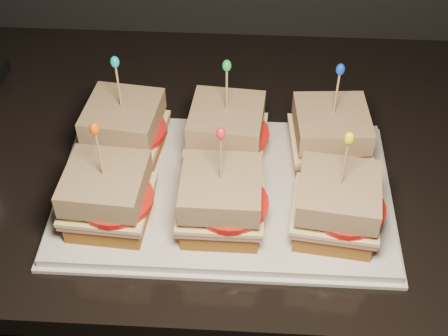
{
  "coord_description": "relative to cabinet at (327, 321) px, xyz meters",
  "views": [
    {
      "loc": [
        -0.57,
        0.98,
        1.6
      ],
      "look_at": [
        -0.61,
        1.58,
        1.0
      ],
      "focal_mm": 50.0,
      "sensor_mm": 36.0,
      "label": 1
    }
  ],
  "objects": [
    {
      "name": "sandwich_3_tomato",
      "position": [
        -0.35,
        -0.18,
        0.55
      ],
      "size": [
        0.1,
        0.1,
        0.01
      ],
      "primitive_type": "cylinder",
      "color": "red",
      "rests_on": "sandwich_3_cheese"
    },
    {
      "name": "sandwich_3_cheese",
      "position": [
        -0.36,
        -0.17,
        0.55
      ],
      "size": [
        0.12,
        0.11,
        0.01
      ],
      "primitive_type": "cube",
      "rotation": [
        0.0,
        0.0,
        -0.07
      ],
      "color": "#FFF09C",
      "rests_on": "sandwich_3_ham"
    },
    {
      "name": "sandwich_5_cheese",
      "position": [
        -0.06,
        -0.17,
        0.55
      ],
      "size": [
        0.12,
        0.12,
        0.01
      ],
      "primitive_type": "cube",
      "rotation": [
        0.0,
        0.0,
        -0.12
      ],
      "color": "#FFF09C",
      "rests_on": "sandwich_5_ham"
    },
    {
      "name": "sandwich_5_ham",
      "position": [
        -0.06,
        -0.17,
        0.54
      ],
      "size": [
        0.12,
        0.12,
        0.01
      ],
      "primitive_type": "cube",
      "rotation": [
        0.0,
        0.0,
        -0.12
      ],
      "color": "#C1655F",
      "rests_on": "sandwich_5_bread_bot"
    },
    {
      "name": "sandwich_4_tomato",
      "position": [
        -0.2,
        -0.18,
        0.55
      ],
      "size": [
        0.1,
        0.1,
        0.01
      ],
      "primitive_type": "cylinder",
      "color": "red",
      "rests_on": "sandwich_4_cheese"
    },
    {
      "name": "sandwich_4_bread_top",
      "position": [
        -0.21,
        -0.17,
        0.58
      ],
      "size": [
        0.1,
        0.1,
        0.03
      ],
      "primitive_type": "cube",
      "rotation": [
        0.0,
        0.0,
        -0.01
      ],
      "color": "brown",
      "rests_on": "sandwich_4_tomato"
    },
    {
      "name": "sandwich_5_tomato",
      "position": [
        -0.05,
        -0.18,
        0.55
      ],
      "size": [
        0.1,
        0.1,
        0.01
      ],
      "primitive_type": "cylinder",
      "color": "red",
      "rests_on": "sandwich_5_cheese"
    },
    {
      "name": "sandwich_2_frill",
      "position": [
        -0.06,
        -0.04,
        0.67
      ],
      "size": [
        0.01,
        0.01,
        0.02
      ],
      "primitive_type": "ellipsoid",
      "color": "#0E39CD",
      "rests_on": "sandwich_2_pick"
    },
    {
      "name": "sandwich_5_pick",
      "position": [
        -0.06,
        -0.17,
        0.62
      ],
      "size": [
        0.0,
        0.0,
        0.09
      ],
      "primitive_type": "cylinder",
      "color": "tan",
      "rests_on": "sandwich_5_bread_top"
    },
    {
      "name": "cabinet",
      "position": [
        0.0,
        0.0,
        0.0
      ],
      "size": [
        2.12,
        0.61,
        0.91
      ],
      "primitive_type": "cube",
      "color": "black",
      "rests_on": "ground"
    },
    {
      "name": "sandwich_0_tomato",
      "position": [
        -0.35,
        -0.04,
        0.55
      ],
      "size": [
        0.1,
        0.1,
        0.01
      ],
      "primitive_type": "cylinder",
      "color": "red",
      "rests_on": "sandwich_0_cheese"
    },
    {
      "name": "sandwich_2_tomato",
      "position": [
        -0.05,
        -0.04,
        0.55
      ],
      "size": [
        0.1,
        0.1,
        0.01
      ],
      "primitive_type": "cylinder",
      "color": "red",
      "rests_on": "sandwich_2_cheese"
    },
    {
      "name": "sandwich_3_bread_bot",
      "position": [
        -0.36,
        -0.17,
        0.52
      ],
      "size": [
        0.11,
        0.11,
        0.03
      ],
      "primitive_type": "cube",
      "rotation": [
        0.0,
        0.0,
        -0.07
      ],
      "color": "brown",
      "rests_on": "platter"
    },
    {
      "name": "sandwich_1_tomato",
      "position": [
        -0.2,
        -0.04,
        0.55
      ],
      "size": [
        0.1,
        0.1,
        0.01
      ],
      "primitive_type": "cylinder",
      "color": "red",
      "rests_on": "sandwich_1_cheese"
    },
    {
      "name": "sandwich_1_cheese",
      "position": [
        -0.21,
        -0.04,
        0.55
      ],
      "size": [
        0.12,
        0.12,
        0.01
      ],
      "primitive_type": "cube",
      "rotation": [
        0.0,
        0.0,
        -0.08
      ],
      "color": "#FFF09C",
      "rests_on": "sandwich_1_ham"
    },
    {
      "name": "sandwich_4_pick",
      "position": [
        -0.21,
        -0.17,
        0.62
      ],
      "size": [
        0.0,
        0.0,
        0.09
      ],
      "primitive_type": "cylinder",
      "color": "tan",
      "rests_on": "sandwich_4_bread_top"
    },
    {
      "name": "sandwich_3_bread_top",
      "position": [
        -0.36,
        -0.17,
        0.58
      ],
      "size": [
        0.11,
        0.11,
        0.03
      ],
      "primitive_type": "cube",
      "rotation": [
        0.0,
        0.0,
        -0.07
      ],
      "color": "brown",
      "rests_on": "sandwich_3_tomato"
    },
    {
      "name": "sandwich_5_bread_top",
      "position": [
        -0.06,
        -0.17,
        0.58
      ],
      "size": [
        0.11,
        0.11,
        0.03
      ],
      "primitive_type": "cube",
      "rotation": [
        0.0,
        0.0,
        -0.12
      ],
      "color": "brown",
      "rests_on": "sandwich_5_tomato"
    },
    {
      "name": "sandwich_1_bread_top",
      "position": [
        -0.21,
        -0.04,
        0.58
      ],
      "size": [
        0.11,
        0.11,
        0.03
      ],
      "primitive_type": "cube",
      "rotation": [
        0.0,
        0.0,
        -0.08
      ],
      "color": "brown",
      "rests_on": "sandwich_1_tomato"
    },
    {
      "name": "sandwich_4_frill",
      "position": [
        -0.21,
        -0.17,
        0.67
      ],
      "size": [
        0.01,
        0.01,
        0.02
      ],
      "primitive_type": "ellipsoid",
      "color": "red",
      "rests_on": "sandwich_4_pick"
    },
    {
      "name": "platter_rim",
      "position": [
        -0.21,
        -0.11,
        0.49
      ],
      "size": [
        0.48,
        0.3,
        0.01
      ],
      "primitive_type": "cube",
      "color": "white",
      "rests_on": "granite_slab"
    },
    {
      "name": "sandwich_0_bread_bot",
      "position": [
        -0.36,
        -0.04,
        0.52
      ],
      "size": [
        0.11,
        0.11,
        0.03
      ],
      "primitive_type": "cube",
      "rotation": [
        0.0,
        0.0,
        -0.12
      ],
      "color": "brown",
      "rests_on": "platter"
    },
    {
      "name": "sandwich_2_ham",
      "position": [
        -0.06,
        -0.04,
        0.54
      ],
      "size": [
        0.12,
        0.11,
        0.01
      ],
      "primitive_type": "cube",
      "rotation": [
        0.0,
        0.0,
        0.07
      ],
      "color": "#C1655F",
      "rests_on": "sandwich_2_bread_bot"
    },
    {
      "name": "sandwich_0_bread_top",
      "position": [
        -0.36,
        -0.04,
        0.58
      ],
      "size": [
        0.11,
        0.11,
        0.03
      ],
      "primitive_type": "cube",
      "rotation": [
        0.0,
        0.0,
        -0.12
      ],
      "color": "brown",
      "rests_on": "sandwich_0_tomato"
    },
    {
      "name": "sandwich_0_cheese",
      "position": [
        -0.36,
        -0.04,
        0.55
      ],
      "size": [
        0.12,
        0.12,
        0.01
      ],
      "primitive_type": "cube",
      "rotation": [
        0.0,
        0.0,
        -0.12
      ],
      "color": "#FFF09C",
      "rests_on": "sandwich_0_ham"
    },
    {
      "name": "granite_slab",
      "position": [
        0.0,
        -0.0,
        0.47
      ],
      "size": [
        2.16,
        0.65,
        0.04
      ],
      "primitive_type": "cube",
      "color": "black",
      "rests_on": "cabinet"
    },
    {
      "name": "sandwich_1_pick",
      "position": [
        -0.21,
        -0.04,
        0.62
      ],
      "size": [
        0.0,
        0.0,
        0.09
      ],
      "primitive_type": "cylinder",
      "color": "tan",
      "rests_on": "sandwich_1_bread_top"
    },
    {
      "name": "sandwich_3_ham",
      "position": [
        -0.36,
        -0.17,
        0.54
      ],
      "size": [
        0.12,
        0.11,
        0.01
      ],
      "primitive_type": "cube",
      "rotation": [
        0.0,
        0.0,
        -0.07
      ],
      "color": "#C1655F",
      "rests_on": "sandwich_3_bread_bot"
    },
    {
      "name": "sandwich_4_ham",
      "position": [
        -0.21,
        -0.17,
        0.54
      ],
      "size": [
        0.11,
        0.11,
        0.01
      ],
      "primitive_type": "cube",
      "rotation": [
        0.0,
        0.0,
        -0.01
      ],
      "color": "#C1655F",
      "rests_on": "sandwich_4_bread_bot"
    },
    {
      "name": "sandwich_0_frill",
      "position": [
        -0.36,
        -0.04,
        0.67
      ],
      "size": [
        0.01,
        0.01,
        0.02
      ],
      "primitive_type": "ellipsoid",
      "color": "#14A4B9",
      "rests_on": "sandwich_0_pick"
    },
    {
      "name": "sandwich_0_pick",
      "position": [
        -0.36,
        -0.04,
        0.62
      ],
      "size": [
        0.0,
        0.0,
        0.09
      ],
      "primitive_type": "cylinder",
      "color": "tan",
      "rests_on": "sandwich_0_bread_top"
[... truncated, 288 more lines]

